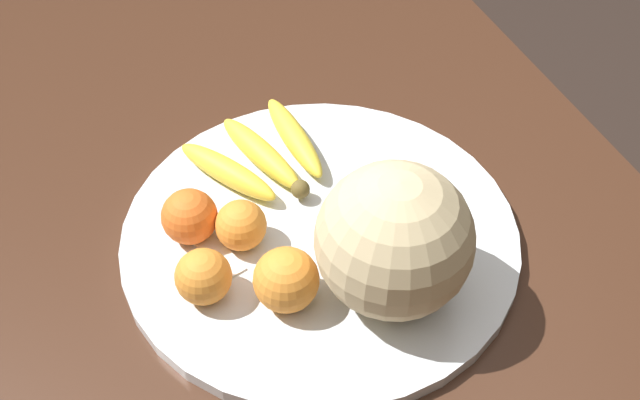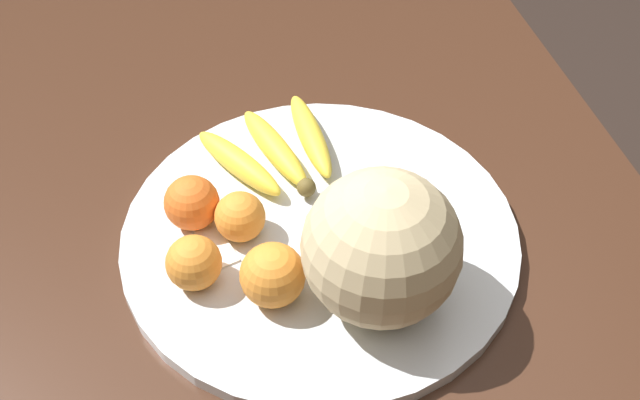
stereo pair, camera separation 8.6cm
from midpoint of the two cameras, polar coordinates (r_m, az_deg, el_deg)
The scene contains 9 objects.
kitchen_table at distance 0.98m, azimuth -0.34°, elevation -6.52°, with size 1.53×0.96×0.75m.
fruit_bowl at distance 0.90m, azimuth 2.73°, elevation -2.70°, with size 0.47×0.47×0.02m.
melon at distance 0.77m, azimuth 7.89°, elevation -3.80°, with size 0.17×0.17×0.17m.
banana_bunch at distance 0.96m, azimuth -0.89°, elevation 3.77°, with size 0.19×0.18×0.03m.
orange_front_left at distance 0.80m, azimuth -0.57°, elevation -5.91°, with size 0.07×0.07×0.07m.
orange_front_right at distance 0.82m, azimuth -6.68°, elevation -4.94°, with size 0.06×0.06×0.06m.
orange_mid_center at distance 0.87m, azimuth -3.35°, elevation -1.30°, with size 0.06×0.06×0.06m.
orange_back_left at distance 0.88m, azimuth -7.03°, elevation -0.36°, with size 0.07×0.07×0.07m.
produce_tag at distance 0.88m, azimuth -5.52°, elevation -3.02°, with size 0.10×0.06×0.00m.
Camera 2 is at (-0.59, 0.08, 1.43)m, focal length 42.00 mm.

